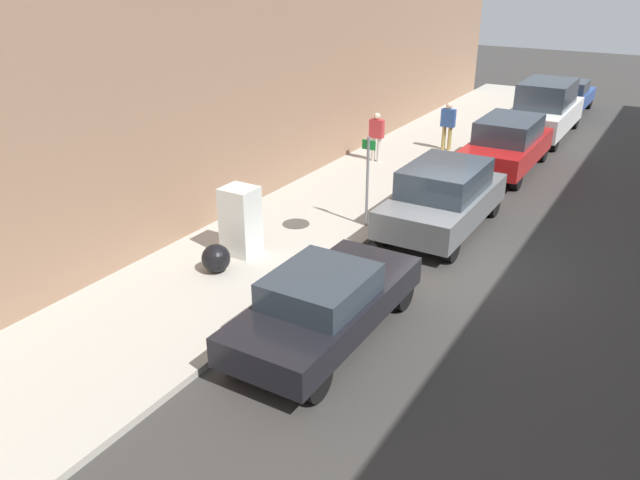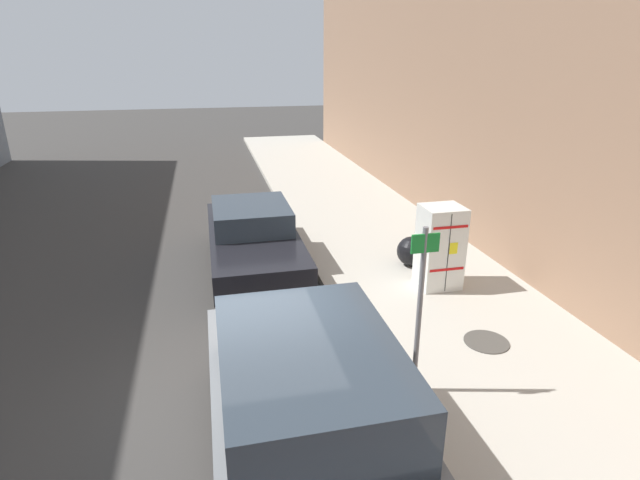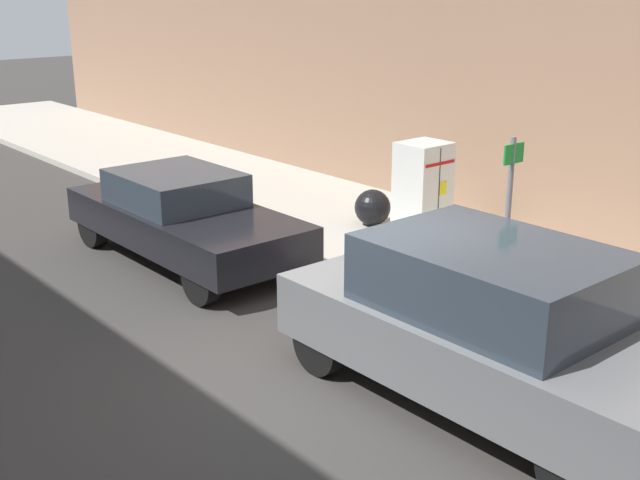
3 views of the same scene
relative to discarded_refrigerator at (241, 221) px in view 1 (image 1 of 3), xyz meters
The scene contains 15 objects.
ground_plane 4.95m from the discarded_refrigerator, 31.78° to the left, with size 80.00×80.00×0.00m, color #383533.
sidewalk_slab 2.71m from the discarded_refrigerator, 85.80° to the left, with size 3.94×44.00×0.14m, color #B2ADA0.
building_facade_near 5.30m from the discarded_refrigerator, 135.27° to the left, with size 1.60×39.60×9.59m, color #937056.
discarded_refrigerator is the anchor object (origin of this frame).
manhole_cover 2.25m from the discarded_refrigerator, 86.20° to the left, with size 0.70×0.70×0.02m, color #47443F.
street_sign_post 3.47m from the discarded_refrigerator, 59.58° to the left, with size 0.36×0.07×2.33m.
fire_hydrant 7.24m from the discarded_refrigerator, 77.32° to the left, with size 0.22×0.22×0.71m.
trash_bag 1.17m from the discarded_refrigerator, 84.34° to the right, with size 0.63×0.63×0.63m, color black.
pedestrian_walking_far 10.79m from the discarded_refrigerator, 84.73° to the left, with size 0.49×0.23×1.70m.
pedestrian_standing_near 8.20m from the discarded_refrigerator, 93.97° to the left, with size 0.48×0.22×1.65m.
parked_sedan_dark 3.89m from the discarded_refrigerator, 29.56° to the right, with size 1.81×4.52×1.40m.
parked_suv_gray 5.24m from the discarded_refrigerator, 49.79° to the left, with size 1.98×4.47×1.75m.
parked_suv_red 10.40m from the discarded_refrigerator, 71.03° to the left, with size 1.93×4.63×1.76m.
parked_van_white 15.44m from the discarded_refrigerator, 77.34° to the left, with size 2.04×5.15×2.15m.
parked_hatchback_blue 20.25m from the discarded_refrigerator, 80.38° to the left, with size 1.70×4.01×1.46m.
Camera 1 is at (4.20, -12.94, 6.38)m, focal length 35.00 mm.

